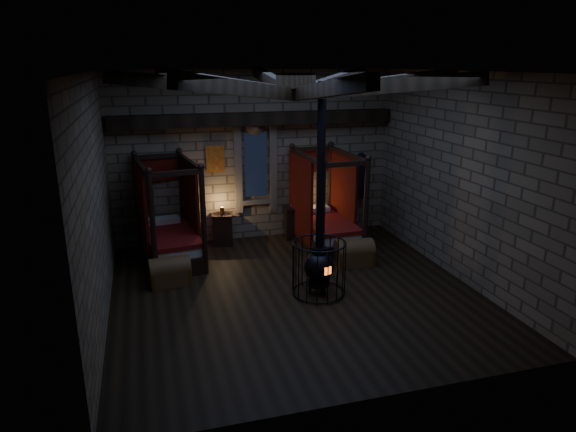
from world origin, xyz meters
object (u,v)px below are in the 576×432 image
object	(u,v)px
bed_left	(170,236)
stove	(319,263)
bed_right	(325,223)
trunk_left	(170,272)
trunk_right	(354,253)

from	to	relation	value
bed_left	stove	world-z (taller)	stove
bed_right	bed_left	bearing A→B (deg)	176.53
stove	bed_right	bearing A→B (deg)	50.89
bed_left	stove	size ratio (longest dim) A/B	0.57
trunk_left	stove	xyz separation A→B (m)	(2.77, -1.26, 0.37)
trunk_left	bed_left	bearing A→B (deg)	80.50
stove	trunk_left	bearing A→B (deg)	138.54
bed_left	bed_right	size ratio (longest dim) A/B	1.01
trunk_right	stove	world-z (taller)	stove
bed_right	trunk_right	bearing A→B (deg)	-84.17
bed_left	trunk_right	world-z (taller)	bed_left
bed_right	trunk_left	world-z (taller)	bed_right
bed_right	stove	size ratio (longest dim) A/B	0.57
trunk_right	trunk_left	bearing A→B (deg)	-177.60
bed_left	stove	xyz separation A→B (m)	(2.67, -2.65, 0.07)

